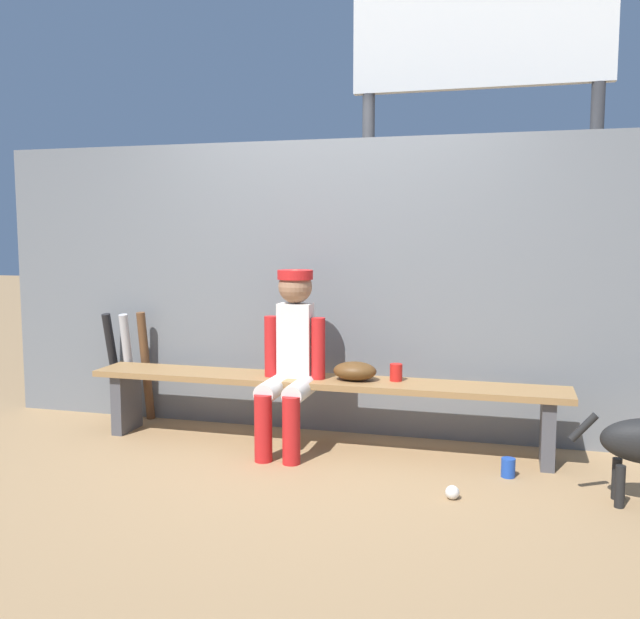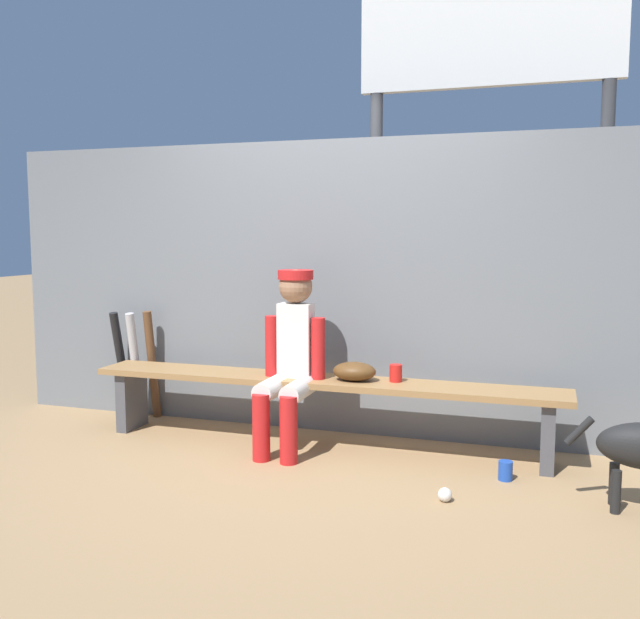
{
  "view_description": "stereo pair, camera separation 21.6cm",
  "coord_description": "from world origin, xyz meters",
  "views": [
    {
      "loc": [
        1.18,
        -4.32,
        1.4
      ],
      "look_at": [
        0.0,
        0.0,
        0.91
      ],
      "focal_mm": 39.34,
      "sensor_mm": 36.0,
      "label": 1
    },
    {
      "loc": [
        1.39,
        -4.25,
        1.4
      ],
      "look_at": [
        0.0,
        0.0,
        0.91
      ],
      "focal_mm": 39.34,
      "sensor_mm": 36.0,
      "label": 2
    }
  ],
  "objects": [
    {
      "name": "baseball",
      "position": [
        0.91,
        -0.7,
        0.04
      ],
      "size": [
        0.07,
        0.07,
        0.07
      ],
      "primitive_type": "sphere",
      "color": "white",
      "rests_on": "ground_plane"
    },
    {
      "name": "bat_aluminum_black",
      "position": [
        -1.69,
        0.28,
        0.4
      ],
      "size": [
        0.09,
        0.21,
        0.81
      ],
      "primitive_type": "cylinder",
      "rotation": [
        0.18,
        0.0,
        -0.15
      ],
      "color": "black",
      "rests_on": "ground_plane"
    },
    {
      "name": "dugout_bench",
      "position": [
        0.0,
        0.0,
        0.37
      ],
      "size": [
        3.14,
        0.36,
        0.46
      ],
      "color": "olive",
      "rests_on": "ground_plane"
    },
    {
      "name": "ground_plane",
      "position": [
        0.0,
        0.0,
        0.0
      ],
      "size": [
        30.0,
        30.0,
        0.0
      ],
      "primitive_type": "plane",
      "color": "#9E7A51"
    },
    {
      "name": "cup_on_ground",
      "position": [
        1.2,
        -0.27,
        0.06
      ],
      "size": [
        0.08,
        0.08,
        0.11
      ],
      "primitive_type": "cylinder",
      "color": "#1E47AD",
      "rests_on": "ground_plane"
    },
    {
      "name": "bat_wood_dark",
      "position": [
        -1.42,
        0.29,
        0.41
      ],
      "size": [
        0.09,
        0.16,
        0.82
      ],
      "primitive_type": "cylinder",
      "rotation": [
        0.1,
        0.0,
        -0.2
      ],
      "color": "brown",
      "rests_on": "ground_plane"
    },
    {
      "name": "bat_aluminum_silver",
      "position": [
        -1.52,
        0.22,
        0.41
      ],
      "size": [
        0.07,
        0.2,
        0.81
      ],
      "primitive_type": "cylinder",
      "rotation": [
        0.16,
        0.0,
        0.04
      ],
      "color": "#B7B7BC",
      "rests_on": "ground_plane"
    },
    {
      "name": "scoreboard",
      "position": [
        0.96,
        1.37,
        2.46
      ],
      "size": [
        2.24,
        0.27,
        3.51
      ],
      "color": "#3F3F42",
      "rests_on": "ground_plane"
    },
    {
      "name": "player_seated",
      "position": [
        -0.17,
        -0.11,
        0.63
      ],
      "size": [
        0.41,
        0.55,
        1.16
      ],
      "color": "silver",
      "rests_on": "ground_plane"
    },
    {
      "name": "chainlink_fence",
      "position": [
        0.0,
        0.38,
        1.01
      ],
      "size": [
        5.1,
        0.03,
        2.03
      ],
      "primitive_type": "cube",
      "color": "slate",
      "rests_on": "ground_plane"
    },
    {
      "name": "baseball_glove",
      "position": [
        0.23,
        0.0,
        0.52
      ],
      "size": [
        0.28,
        0.2,
        0.12
      ],
      "primitive_type": "ellipsoid",
      "color": "#593819",
      "rests_on": "dugout_bench"
    },
    {
      "name": "cup_on_bench",
      "position": [
        0.49,
        0.05,
        0.51
      ],
      "size": [
        0.08,
        0.08,
        0.11
      ],
      "primitive_type": "cylinder",
      "color": "red",
      "rests_on": "dugout_bench"
    }
  ]
}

